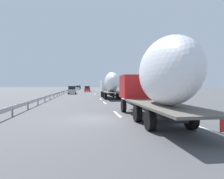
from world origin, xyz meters
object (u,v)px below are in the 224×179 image
(truck_trailing, at_px, (158,78))
(car_white_van, at_px, (77,88))
(truck_lead, at_px, (111,84))
(car_red_compact, at_px, (87,89))
(road_sign, at_px, (116,85))
(car_silver_hatch, at_px, (72,90))
(car_black_suv, at_px, (79,87))

(truck_trailing, height_order, car_white_van, truck_trailing)
(truck_lead, relative_size, car_white_van, 2.63)
(car_red_compact, distance_m, road_sign, 19.67)
(car_red_compact, bearing_deg, truck_trailing, -176.33)
(car_silver_hatch, bearing_deg, truck_lead, -157.16)
(car_black_suv, bearing_deg, car_white_van, 178.95)
(truck_lead, height_order, car_white_van, truck_lead)
(truck_trailing, xyz_separation_m, car_silver_hatch, (38.81, 7.35, -1.71))
(car_black_suv, bearing_deg, road_sign, -170.25)
(car_black_suv, distance_m, car_white_van, 17.78)
(car_black_suv, relative_size, car_red_compact, 0.97)
(car_black_suv, distance_m, road_sign, 60.42)
(car_black_suv, relative_size, road_sign, 1.35)
(truck_lead, distance_m, car_silver_hatch, 18.99)
(truck_trailing, distance_m, car_black_suv, 95.04)
(car_red_compact, relative_size, car_silver_hatch, 0.99)
(car_black_suv, distance_m, car_red_compact, 41.20)
(car_white_van, bearing_deg, car_red_compact, -170.21)
(truck_lead, bearing_deg, road_sign, -12.60)
(truck_lead, distance_m, truck_trailing, 21.36)
(car_silver_hatch, bearing_deg, car_white_van, 0.16)
(car_black_suv, height_order, car_red_compact, same)
(car_black_suv, bearing_deg, car_red_compact, -174.87)
(car_white_van, height_order, car_silver_hatch, car_silver_hatch)
(truck_trailing, distance_m, car_silver_hatch, 39.53)
(car_red_compact, height_order, car_silver_hatch, car_silver_hatch)
(car_white_van, xyz_separation_m, road_sign, (-41.75, -10.56, 1.29))
(truck_trailing, bearing_deg, truck_lead, -0.00)
(truck_lead, distance_m, car_red_compact, 32.59)
(car_white_van, bearing_deg, car_black_suv, -1.05)
(truck_lead, xyz_separation_m, road_sign, (13.87, -3.10, -0.22))
(car_red_compact, distance_m, car_white_van, 23.59)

